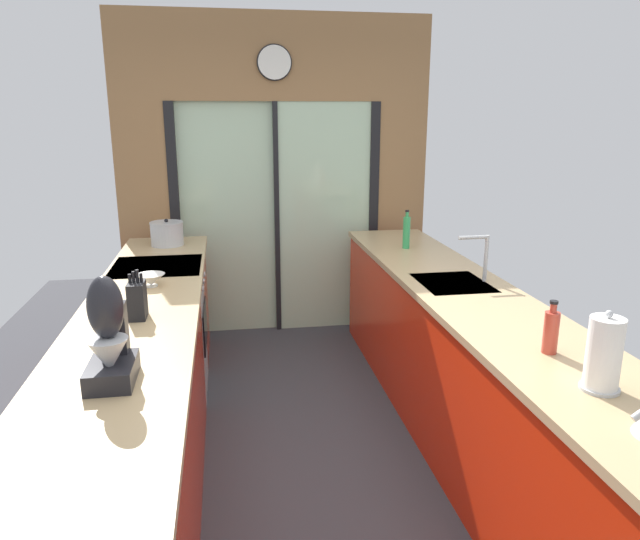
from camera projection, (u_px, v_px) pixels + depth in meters
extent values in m
cube|color=#38383D|center=(306.00, 429.00, 3.68)|extent=(5.04, 7.60, 0.02)
cube|color=olive|center=(274.00, 57.00, 4.78)|extent=(2.64, 0.08, 0.70)
cube|color=#B2D1AD|center=(228.00, 221.00, 5.08)|extent=(0.80, 0.02, 2.00)
cube|color=#B2D1AD|center=(324.00, 219.00, 5.18)|extent=(0.80, 0.02, 2.00)
cube|color=black|center=(176.00, 223.00, 5.00)|extent=(0.08, 0.10, 2.00)
cube|color=black|center=(372.00, 217.00, 5.26)|extent=(0.08, 0.10, 2.00)
cube|color=black|center=(277.00, 220.00, 5.13)|extent=(0.04, 0.10, 2.00)
cube|color=olive|center=(146.00, 224.00, 4.96)|extent=(0.42, 0.08, 2.00)
cube|color=olive|center=(399.00, 217.00, 5.30)|extent=(0.42, 0.08, 2.00)
cylinder|color=white|center=(274.00, 62.00, 4.74)|extent=(0.27, 0.03, 0.27)
torus|color=black|center=(274.00, 62.00, 4.74)|extent=(0.29, 0.02, 0.29)
cube|color=red|center=(127.00, 464.00, 2.54)|extent=(0.58, 2.55, 0.88)
cube|color=red|center=(169.00, 305.00, 4.63)|extent=(0.58, 0.65, 0.88)
cube|color=tan|center=(138.00, 316.00, 3.01)|extent=(0.62, 3.80, 0.04)
cube|color=red|center=(467.00, 373.00, 3.41)|extent=(0.58, 3.80, 0.88)
cube|color=tan|center=(473.00, 298.00, 3.30)|extent=(0.62, 3.80, 0.04)
cube|color=#B7BABC|center=(453.00, 287.00, 3.53)|extent=(0.40, 0.48, 0.05)
cylinder|color=#B7BABC|center=(486.00, 258.00, 3.52)|extent=(0.02, 0.02, 0.28)
cylinder|color=#B7BABC|center=(473.00, 237.00, 3.47)|extent=(0.18, 0.02, 0.02)
cube|color=#B7BABC|center=(162.00, 333.00, 4.04)|extent=(0.58, 0.60, 0.88)
cube|color=black|center=(205.00, 325.00, 4.07)|extent=(0.01, 0.48, 0.28)
cube|color=black|center=(157.00, 268.00, 3.92)|extent=(0.58, 0.60, 0.03)
cylinder|color=#B7BABC|center=(202.00, 289.00, 3.82)|extent=(0.02, 0.04, 0.04)
cylinder|color=#B7BABC|center=(203.00, 281.00, 3.99)|extent=(0.02, 0.04, 0.04)
cylinder|color=#B7BABC|center=(204.00, 274.00, 4.16)|extent=(0.02, 0.04, 0.04)
cylinder|color=silver|center=(151.00, 286.00, 3.45)|extent=(0.07, 0.07, 0.01)
cone|color=silver|center=(151.00, 280.00, 3.44)|extent=(0.17, 0.17, 0.07)
cube|color=black|center=(137.00, 300.00, 2.90)|extent=(0.08, 0.14, 0.18)
cylinder|color=black|center=(130.00, 279.00, 2.86)|extent=(0.02, 0.02, 0.05)
cylinder|color=black|center=(134.00, 278.00, 2.86)|extent=(0.02, 0.02, 0.07)
cylinder|color=black|center=(137.00, 277.00, 2.87)|extent=(0.02, 0.02, 0.07)
cylinder|color=black|center=(141.00, 279.00, 2.87)|extent=(0.02, 0.02, 0.06)
cube|color=black|center=(112.00, 372.00, 2.21)|extent=(0.17, 0.26, 0.08)
cube|color=black|center=(113.00, 328.00, 2.27)|extent=(0.10, 0.08, 0.20)
ellipsoid|color=black|center=(105.00, 307.00, 2.14)|extent=(0.13, 0.12, 0.24)
cone|color=#B7BABC|center=(109.00, 355.00, 2.17)|extent=(0.15, 0.15, 0.13)
cylinder|color=#B7BABC|center=(167.00, 234.00, 4.50)|extent=(0.25, 0.25, 0.17)
cylinder|color=#B7BABC|center=(166.00, 223.00, 4.48)|extent=(0.25, 0.25, 0.01)
sphere|color=black|center=(166.00, 221.00, 4.48)|extent=(0.03, 0.03, 0.03)
cylinder|color=#B23D2D|center=(551.00, 333.00, 2.47)|extent=(0.06, 0.06, 0.18)
cylinder|color=#B23D2D|center=(553.00, 308.00, 2.44)|extent=(0.03, 0.03, 0.04)
cylinder|color=black|center=(554.00, 302.00, 2.44)|extent=(0.03, 0.03, 0.01)
cylinder|color=#339E56|center=(406.00, 233.00, 4.39)|extent=(0.05, 0.05, 0.24)
cylinder|color=#339E56|center=(407.00, 214.00, 4.35)|extent=(0.02, 0.02, 0.04)
cylinder|color=black|center=(407.00, 211.00, 4.35)|extent=(0.03, 0.03, 0.01)
cylinder|color=#B7BABC|center=(599.00, 388.00, 2.16)|extent=(0.14, 0.14, 0.01)
cylinder|color=white|center=(604.00, 353.00, 2.13)|extent=(0.12, 0.12, 0.27)
sphere|color=#B7BABC|center=(609.00, 314.00, 2.09)|extent=(0.03, 0.03, 0.03)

